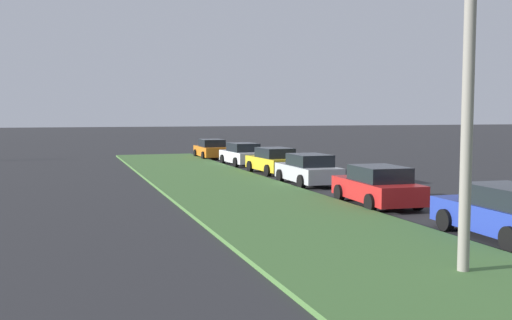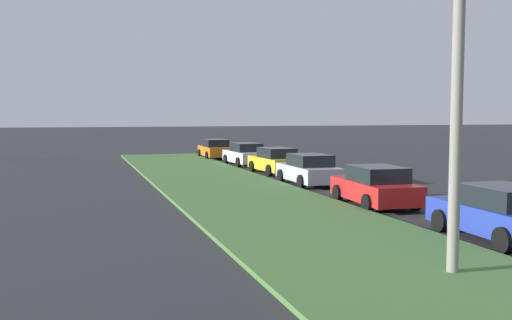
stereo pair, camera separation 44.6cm
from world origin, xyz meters
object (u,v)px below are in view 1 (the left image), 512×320
Objects in this scene: parked_car_yellow at (274,161)px; streetlight at (486,63)px; parked_car_red at (377,186)px; parked_car_white at (242,154)px; parked_car_orange at (211,149)px; parked_car_silver at (308,170)px; parked_car_blue at (505,213)px.

streetlight reaches higher than parked_car_yellow.
parked_car_red and parked_car_white have the same top height.
streetlight is (-21.16, 3.10, 3.67)m from parked_car_yellow.
parked_car_orange is at bearing 2.29° from parked_car_white.
parked_car_red and parked_car_silver have the same top height.
parked_car_white and parked_car_orange have the same top height.
parked_car_blue is at bearing 176.71° from parked_car_yellow.
parked_car_yellow is at bearing -8.34° from streetlight.
parked_car_yellow and parked_car_orange have the same top height.
parked_car_blue is 18.38m from parked_car_yellow.
parked_car_orange is at bearing 0.19° from parked_car_yellow.
streetlight reaches higher than parked_car_blue.
parked_car_yellow is at bearing 2.00° from parked_car_blue.
parked_car_red is at bearing -178.96° from parked_car_orange.
parked_car_yellow is 5.71m from parked_car_white.
parked_car_yellow is (5.49, -0.23, 0.00)m from parked_car_silver.
parked_car_orange is at bearing 1.39° from parked_car_silver.
parked_car_yellow is 11.94m from parked_car_orange.
parked_car_orange is at bearing -4.14° from streetlight.
parked_car_white is 1.02× the size of parked_car_orange.
parked_car_red is 1.02× the size of parked_car_orange.
parked_car_white is 27.28m from streetlight.
parked_car_blue is 0.99× the size of parked_car_yellow.
parked_car_silver is 1.00× the size of parked_car_orange.
parked_car_white is (17.86, -0.21, 0.00)m from parked_car_red.
parked_car_blue is 24.09m from parked_car_white.
parked_car_yellow is at bearing -176.43° from parked_car_orange.
parked_car_silver is at bearing 2.99° from parked_car_blue.
parked_car_white is 0.58× the size of streetlight.
parked_car_red is at bearing 178.88° from parked_car_silver.
parked_car_blue is 30.30m from parked_car_orange.
parked_car_orange is (24.07, 0.36, 0.00)m from parked_car_red.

